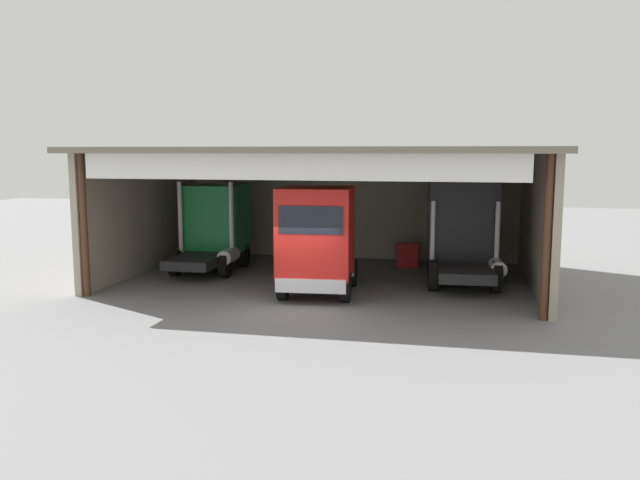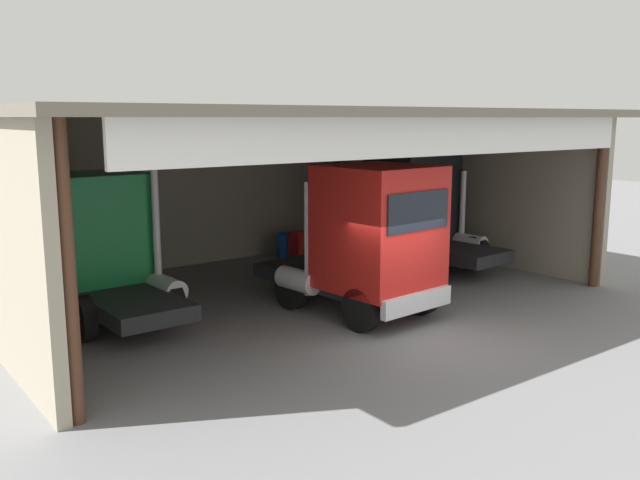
% 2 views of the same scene
% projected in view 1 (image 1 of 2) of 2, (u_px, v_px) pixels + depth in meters
% --- Properties ---
extents(ground_plane, '(80.00, 80.00, 0.00)m').
position_uv_depth(ground_plane, '(297.00, 308.00, 20.01)').
color(ground_plane, slate).
rests_on(ground_plane, ground).
extents(workshop_shed, '(15.83, 10.84, 5.00)m').
position_uv_depth(workshop_shed, '(332.00, 185.00, 25.12)').
color(workshop_shed, '#9E937F').
rests_on(workshop_shed, ground).
extents(truck_green_left_bay, '(2.62, 4.89, 3.67)m').
position_uv_depth(truck_green_left_bay, '(214.00, 226.00, 26.32)').
color(truck_green_left_bay, '#197F3D').
rests_on(truck_green_left_bay, ground).
extents(truck_red_center_right_bay, '(2.79, 5.32, 3.70)m').
position_uv_depth(truck_red_center_right_bay, '(317.00, 240.00, 21.47)').
color(truck_red_center_right_bay, red).
rests_on(truck_red_center_right_bay, ground).
extents(truck_black_right_bay, '(2.82, 4.57, 3.77)m').
position_uv_depth(truck_black_right_bay, '(464.00, 231.00, 23.49)').
color(truck_black_right_bay, black).
rests_on(truck_black_right_bay, ground).
extents(oil_drum, '(0.58, 0.58, 0.88)m').
position_uv_depth(oil_drum, '(402.00, 254.00, 27.90)').
color(oil_drum, '#194CB2').
rests_on(oil_drum, ground).
extents(tool_cart, '(0.90, 0.60, 1.00)m').
position_uv_depth(tool_cart, '(408.00, 255.00, 27.18)').
color(tool_cart, red).
rests_on(tool_cart, ground).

